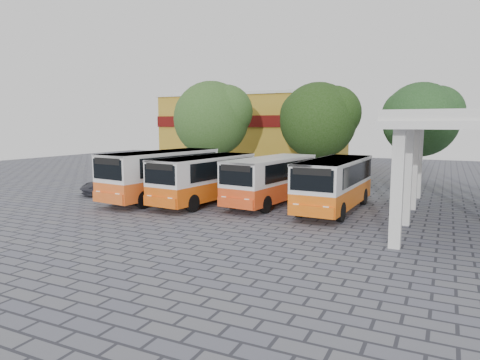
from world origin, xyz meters
The scene contains 11 objects.
ground centered at (0.00, 0.00, 0.00)m, with size 90.00×90.00×0.00m, color slate.
terminal_shelter centered at (10.50, 4.00, 4.91)m, with size 6.80×15.80×5.40m.
shophouse_block centered at (-11.00, 25.99, 4.16)m, with size 20.40×10.40×8.30m.
bus_far_left centered at (-7.02, 2.43, 1.82)m, with size 3.74×9.02×3.15m.
bus_centre_left centered at (-3.91, 2.60, 1.69)m, with size 3.31×8.31×2.92m.
bus_centre_right centered at (-0.08, 4.09, 1.66)m, with size 3.35×8.18×2.86m.
bus_far_right centered at (3.89, 3.78, 1.70)m, with size 2.78×8.21×2.93m.
tree_left centered at (-9.59, 13.63, 5.56)m, with size 7.09×6.75×8.71m.
tree_middle centered at (-0.46, 15.89, 5.40)m, with size 6.81×6.48×8.43m.
tree_right centered at (7.60, 15.75, 5.43)m, with size 5.96×5.68×8.08m.
parked_car centered at (-11.58, 2.95, 0.64)m, with size 2.11×4.58×1.27m, color #2A2B34.
Camera 1 is at (9.55, -20.04, 4.87)m, focal length 32.00 mm.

